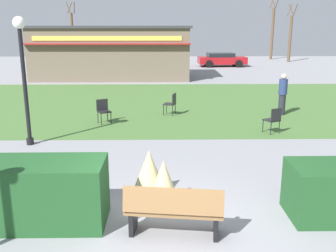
{
  "coord_description": "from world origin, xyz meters",
  "views": [
    {
      "loc": [
        -0.12,
        -6.09,
        3.57
      ],
      "look_at": [
        0.04,
        3.25,
        1.12
      ],
      "focal_mm": 41.12,
      "sensor_mm": 36.0,
      "label": 1
    }
  ],
  "objects_px": {
    "lamppost_mid": "(23,66)",
    "food_kiosk": "(112,52)",
    "cafe_chair_center": "(172,102)",
    "tree_center_bg": "(272,32)",
    "parked_car_center_slot": "(154,59)",
    "tree_right_bg": "(290,37)",
    "park_bench": "(174,210)",
    "cafe_chair_west": "(274,118)",
    "person_strolling": "(283,94)",
    "tree_left_bg": "(72,35)",
    "parked_car_west_slot": "(99,59)",
    "cafe_chair_east": "(103,109)",
    "parked_car_east_slot": "(222,59)"
  },
  "relations": [
    {
      "from": "parked_car_east_slot",
      "to": "tree_right_bg",
      "type": "bearing_deg",
      "value": 30.82
    },
    {
      "from": "parked_car_east_slot",
      "to": "tree_right_bg",
      "type": "relative_size",
      "value": 0.77
    },
    {
      "from": "park_bench",
      "to": "tree_right_bg",
      "type": "relative_size",
      "value": 0.32
    },
    {
      "from": "person_strolling",
      "to": "tree_left_bg",
      "type": "height_order",
      "value": "tree_left_bg"
    },
    {
      "from": "food_kiosk",
      "to": "tree_left_bg",
      "type": "relative_size",
      "value": 1.83
    },
    {
      "from": "cafe_chair_east",
      "to": "tree_left_bg",
      "type": "height_order",
      "value": "tree_left_bg"
    },
    {
      "from": "cafe_chair_west",
      "to": "tree_left_bg",
      "type": "relative_size",
      "value": 0.15
    },
    {
      "from": "parked_car_center_slot",
      "to": "cafe_chair_west",
      "type": "bearing_deg",
      "value": -78.62
    },
    {
      "from": "parked_car_west_slot",
      "to": "cafe_chair_east",
      "type": "bearing_deg",
      "value": -80.68
    },
    {
      "from": "tree_right_bg",
      "to": "parked_car_east_slot",
      "type": "bearing_deg",
      "value": -149.18
    },
    {
      "from": "cafe_chair_east",
      "to": "parked_car_west_slot",
      "type": "height_order",
      "value": "parked_car_west_slot"
    },
    {
      "from": "food_kiosk",
      "to": "parked_car_east_slot",
      "type": "bearing_deg",
      "value": 40.85
    },
    {
      "from": "park_bench",
      "to": "cafe_chair_west",
      "type": "distance_m",
      "value": 7.42
    },
    {
      "from": "park_bench",
      "to": "cafe_chair_east",
      "type": "bearing_deg",
      "value": 106.5
    },
    {
      "from": "person_strolling",
      "to": "tree_right_bg",
      "type": "bearing_deg",
      "value": -170.62
    },
    {
      "from": "cafe_chair_center",
      "to": "parked_car_center_slot",
      "type": "xyz_separation_m",
      "value": [
        -1.05,
        19.11,
        0.12
      ]
    },
    {
      "from": "cafe_chair_west",
      "to": "tree_left_bg",
      "type": "xyz_separation_m",
      "value": [
        -12.97,
        28.35,
        2.04
      ]
    },
    {
      "from": "cafe_chair_west",
      "to": "person_strolling",
      "type": "relative_size",
      "value": 0.53
    },
    {
      "from": "cafe_chair_east",
      "to": "parked_car_center_slot",
      "type": "bearing_deg",
      "value": 85.7
    },
    {
      "from": "tree_right_bg",
      "to": "parked_car_center_slot",
      "type": "bearing_deg",
      "value": -161.75
    },
    {
      "from": "cafe_chair_east",
      "to": "parked_car_west_slot",
      "type": "xyz_separation_m",
      "value": [
        -3.35,
        20.41,
        0.12
      ]
    },
    {
      "from": "tree_left_bg",
      "to": "tree_center_bg",
      "type": "relative_size",
      "value": 0.91
    },
    {
      "from": "parked_car_west_slot",
      "to": "cafe_chair_center",
      "type": "bearing_deg",
      "value": -72.73
    },
    {
      "from": "park_bench",
      "to": "person_strolling",
      "type": "bearing_deg",
      "value": 63.16
    },
    {
      "from": "parked_car_west_slot",
      "to": "person_strolling",
      "type": "bearing_deg",
      "value": -61.36
    },
    {
      "from": "lamppost_mid",
      "to": "person_strolling",
      "type": "relative_size",
      "value": 2.26
    },
    {
      "from": "cafe_chair_west",
      "to": "person_strolling",
      "type": "distance_m",
      "value": 3.07
    },
    {
      "from": "cafe_chair_center",
      "to": "parked_car_center_slot",
      "type": "height_order",
      "value": "parked_car_center_slot"
    },
    {
      "from": "lamppost_mid",
      "to": "cafe_chair_center",
      "type": "xyz_separation_m",
      "value": [
        4.47,
        3.98,
        -1.9
      ]
    },
    {
      "from": "cafe_chair_west",
      "to": "cafe_chair_east",
      "type": "distance_m",
      "value": 6.16
    },
    {
      "from": "park_bench",
      "to": "tree_center_bg",
      "type": "height_order",
      "value": "tree_center_bg"
    },
    {
      "from": "cafe_chair_east",
      "to": "cafe_chair_center",
      "type": "height_order",
      "value": "same"
    },
    {
      "from": "tree_center_bg",
      "to": "parked_car_east_slot",
      "type": "bearing_deg",
      "value": -131.15
    },
    {
      "from": "person_strolling",
      "to": "parked_car_east_slot",
      "type": "bearing_deg",
      "value": -153.48
    },
    {
      "from": "cafe_chair_west",
      "to": "cafe_chair_center",
      "type": "distance_m",
      "value": 4.42
    },
    {
      "from": "cafe_chair_west",
      "to": "parked_car_west_slot",
      "type": "xyz_separation_m",
      "value": [
        -9.31,
        21.98,
        0.12
      ]
    },
    {
      "from": "cafe_chair_west",
      "to": "parked_car_west_slot",
      "type": "height_order",
      "value": "parked_car_west_slot"
    },
    {
      "from": "cafe_chair_east",
      "to": "cafe_chair_center",
      "type": "xyz_separation_m",
      "value": [
        2.59,
        1.3,
        0.0
      ]
    },
    {
      "from": "parked_car_center_slot",
      "to": "tree_center_bg",
      "type": "height_order",
      "value": "tree_center_bg"
    },
    {
      "from": "parked_car_center_slot",
      "to": "tree_right_bg",
      "type": "height_order",
      "value": "tree_right_bg"
    },
    {
      "from": "food_kiosk",
      "to": "lamppost_mid",
      "type": "bearing_deg",
      "value": -92.44
    },
    {
      "from": "food_kiosk",
      "to": "parked_car_east_slot",
      "type": "height_order",
      "value": "food_kiosk"
    },
    {
      "from": "parked_car_west_slot",
      "to": "cafe_chair_west",
      "type": "bearing_deg",
      "value": -67.04
    },
    {
      "from": "parked_car_west_slot",
      "to": "tree_right_bg",
      "type": "distance_m",
      "value": 18.94
    },
    {
      "from": "food_kiosk",
      "to": "cafe_chair_east",
      "type": "bearing_deg",
      "value": -84.57
    },
    {
      "from": "tree_left_bg",
      "to": "tree_right_bg",
      "type": "xyz_separation_m",
      "value": [
        21.99,
        -1.93,
        -0.15
      ]
    },
    {
      "from": "lamppost_mid",
      "to": "food_kiosk",
      "type": "relative_size",
      "value": 0.36
    },
    {
      "from": "parked_car_center_slot",
      "to": "parked_car_east_slot",
      "type": "height_order",
      "value": "same"
    },
    {
      "from": "park_bench",
      "to": "parked_car_east_slot",
      "type": "xyz_separation_m",
      "value": [
        5.16,
        28.48,
        0.16
      ]
    },
    {
      "from": "cafe_chair_center",
      "to": "tree_center_bg",
      "type": "bearing_deg",
      "value": 66.7
    }
  ]
}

